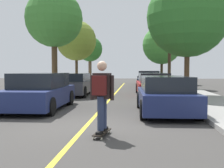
{
  "coord_description": "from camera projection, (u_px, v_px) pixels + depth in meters",
  "views": [
    {
      "loc": [
        1.38,
        -7.29,
        1.57
      ],
      "look_at": [
        0.18,
        5.95,
        0.85
      ],
      "focal_mm": 42.88,
      "sensor_mm": 36.0,
      "label": 1
    }
  ],
  "objects": [
    {
      "name": "parked_car_right_nearest",
      "position": [
        165.0,
        95.0,
        9.54
      ],
      "size": [
        2.01,
        4.1,
        1.33
      ],
      "color": "navy",
      "rests_on": "ground"
    },
    {
      "name": "ground",
      "position": [
        86.0,
        126.0,
        7.46
      ],
      "size": [
        80.0,
        80.0,
        0.0
      ],
      "primitive_type": "plane",
      "color": "#3D3A38"
    },
    {
      "name": "street_tree_right_far",
      "position": [
        162.0,
        45.0,
        29.03
      ],
      "size": [
        4.18,
        4.18,
        6.2
      ],
      "color": "#3D2D1E",
      "rests_on": "sidewalk_right"
    },
    {
      "name": "parked_car_left_near",
      "position": [
        74.0,
        84.0,
        16.27
      ],
      "size": [
        2.03,
        4.23,
        1.34
      ],
      "color": "#38383D",
      "rests_on": "ground"
    },
    {
      "name": "center_line",
      "position": [
        104.0,
        106.0,
        11.44
      ],
      "size": [
        0.12,
        39.2,
        0.01
      ],
      "primitive_type": "cube",
      "color": "gold",
      "rests_on": "ground"
    },
    {
      "name": "parked_car_right_far",
      "position": [
        149.0,
        80.0,
        21.75
      ],
      "size": [
        1.96,
        4.66,
        1.46
      ],
      "color": "navy",
      "rests_on": "ground"
    },
    {
      "name": "street_tree_left_nearest",
      "position": [
        54.0,
        19.0,
        17.91
      ],
      "size": [
        3.84,
        3.84,
        6.77
      ],
      "color": "#4C3823",
      "rests_on": "sidewalk_left"
    },
    {
      "name": "parked_car_left_nearest",
      "position": [
        40.0,
        92.0,
        10.54
      ],
      "size": [
        2.06,
        4.3,
        1.43
      ],
      "color": "navy",
      "rests_on": "ground"
    },
    {
      "name": "parked_car_right_farthest",
      "position": [
        146.0,
        78.0,
        28.18
      ],
      "size": [
        1.94,
        4.3,
        1.41
      ],
      "color": "black",
      "rests_on": "ground"
    },
    {
      "name": "street_tree_right_nearest",
      "position": [
        188.0,
        17.0,
        14.47
      ],
      "size": [
        4.41,
        4.41,
        6.51
      ],
      "color": "#4C3823",
      "rests_on": "sidewalk_right"
    },
    {
      "name": "street_tree_right_near",
      "position": [
        170.0,
        33.0,
        22.25
      ],
      "size": [
        2.88,
        2.88,
        5.92
      ],
      "color": "#3D2D1E",
      "rests_on": "sidewalk_right"
    },
    {
      "name": "parked_car_right_near",
      "position": [
        153.0,
        84.0,
        16.24
      ],
      "size": [
        2.13,
        4.67,
        1.36
      ],
      "color": "maroon",
      "rests_on": "ground"
    },
    {
      "name": "street_tree_left_far",
      "position": [
        90.0,
        49.0,
        31.78
      ],
      "size": [
        2.97,
        2.97,
        5.35
      ],
      "color": "brown",
      "rests_on": "sidewalk_left"
    },
    {
      "name": "skateboard",
      "position": [
        102.0,
        132.0,
        6.3
      ],
      "size": [
        0.36,
        0.87,
        0.1
      ],
      "color": "black",
      "rests_on": "ground"
    },
    {
      "name": "skateboarder",
      "position": [
        102.0,
        92.0,
        6.22
      ],
      "size": [
        0.59,
        0.71,
        1.66
      ],
      "color": "black",
      "rests_on": "skateboard"
    },
    {
      "name": "street_tree_left_near",
      "position": [
        76.0,
        41.0,
        24.59
      ],
      "size": [
        3.68,
        3.68,
        5.93
      ],
      "color": "#4C3823",
      "rests_on": "sidewalk_left"
    }
  ]
}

